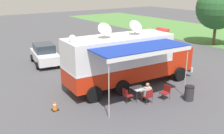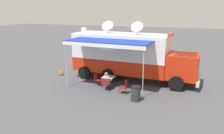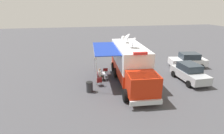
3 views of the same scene
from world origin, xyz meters
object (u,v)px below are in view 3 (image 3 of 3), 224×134
object	(u,v)px
traffic_cone	(112,62)
car_far_corner	(188,60)
folding_chair_at_table	(99,76)
car_behind_truck	(189,72)
command_truck	(130,63)
trash_bin	(90,87)
folding_chair_beside_table	(106,72)
folding_table	(106,73)
water_bottle	(105,72)
folding_chair_spare_by_truck	(99,81)
seated_responder	(101,74)

from	to	relation	value
traffic_cone	car_far_corner	xyz separation A→B (m)	(-8.79, 2.88, 0.60)
folding_chair_at_table	car_behind_truck	bearing A→B (deg)	167.99
command_truck	trash_bin	world-z (taller)	command_truck
folding_chair_beside_table	folding_table	bearing A→B (deg)	86.59
command_truck	traffic_cone	xyz separation A→B (m)	(0.62, -5.67, -1.67)
folding_chair_at_table	folding_chair_beside_table	xyz separation A→B (m)	(-0.85, -0.93, 0.00)
folding_chair_at_table	traffic_cone	world-z (taller)	folding_chair_at_table
water_bottle	folding_chair_beside_table	size ratio (longest dim) A/B	0.26
command_truck	traffic_cone	world-z (taller)	command_truck
folding_chair_spare_by_truck	traffic_cone	distance (m)	6.62
water_bottle	car_far_corner	distance (m)	10.64
folding_chair_beside_table	trash_bin	xyz separation A→B (m)	(1.94, 3.23, -0.06)
folding_table	car_far_corner	distance (m)	10.50
command_truck	traffic_cone	size ratio (longest dim) A/B	16.62
folding_chair_at_table	seated_responder	bearing A→B (deg)	175.87
folding_chair_spare_by_truck	command_truck	bearing A→B (deg)	-171.47
command_truck	water_bottle	xyz separation A→B (m)	(2.30, -0.91, -1.11)
water_bottle	folding_chair_spare_by_truck	distance (m)	1.62
folding_chair_at_table	car_far_corner	world-z (taller)	car_far_corner
trash_bin	seated_responder	bearing A→B (deg)	-119.28
folding_chair_beside_table	traffic_cone	size ratio (longest dim) A/B	1.50
traffic_cone	car_far_corner	distance (m)	9.27
folding_chair_spare_by_truck	car_behind_truck	size ratio (longest dim) A/B	0.21
traffic_cone	folding_chair_spare_by_truck	bearing A→B (deg)	68.04
traffic_cone	command_truck	bearing A→B (deg)	96.22
car_behind_truck	command_truck	bearing A→B (deg)	-9.79
seated_responder	folding_chair_at_table	bearing A→B (deg)	-4.13
command_truck	trash_bin	bearing A→B (deg)	19.56
command_truck	folding_table	world-z (taller)	command_truck
folding_chair_spare_by_truck	trash_bin	bearing A→B (deg)	45.41
folding_chair_at_table	car_behind_truck	distance (m)	8.94
command_truck	folding_chair_beside_table	xyz separation A→B (m)	(2.11, -1.79, -1.43)
car_behind_truck	traffic_cone	bearing A→B (deg)	-46.20
command_truck	folding_chair_beside_table	world-z (taller)	command_truck
folding_chair_at_table	trash_bin	size ratio (longest dim) A/B	0.96
car_behind_truck	car_far_corner	world-z (taller)	same
folding_chair_spare_by_truck	seated_responder	world-z (taller)	seated_responder
car_far_corner	traffic_cone	bearing A→B (deg)	-18.17
folding_table	car_behind_truck	size ratio (longest dim) A/B	0.20
car_behind_truck	car_far_corner	distance (m)	4.48
water_bottle	car_behind_truck	size ratio (longest dim) A/B	0.05
folding_chair_at_table	trash_bin	bearing A→B (deg)	64.56
folding_chair_spare_by_truck	traffic_cone	size ratio (longest dim) A/B	1.50
trash_bin	command_truck	bearing A→B (deg)	-160.44
folding_chair_beside_table	folding_chair_spare_by_truck	world-z (taller)	same
folding_chair_beside_table	car_behind_truck	size ratio (longest dim) A/B	0.21
water_bottle	folding_chair_spare_by_truck	bearing A→B (deg)	59.94
trash_bin	car_behind_truck	size ratio (longest dim) A/B	0.22
folding_chair_beside_table	car_behind_truck	xyz separation A→B (m)	(-7.89, 2.78, 0.37)
command_truck	folding_chair_at_table	bearing A→B (deg)	-16.21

